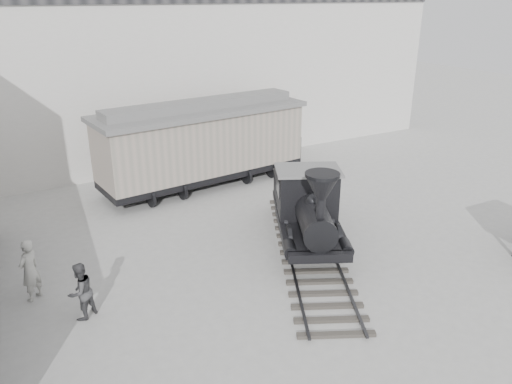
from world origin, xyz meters
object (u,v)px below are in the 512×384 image
visitor_b (81,291)px  visitor_a (30,270)px  locomotive (308,211)px  boxcar (202,142)px

visitor_b → visitor_a: bearing=-89.4°
locomotive → boxcar: (-0.80, 7.36, 0.85)m
boxcar → visitor_b: size_ratio=6.02×
locomotive → visitor_a: locomotive is taller
locomotive → visitor_a: size_ratio=5.00×
boxcar → visitor_b: 10.81m
boxcar → visitor_b: boxcar is taller
locomotive → visitor_b: 8.02m
locomotive → visitor_a: 9.13m
visitor_a → locomotive: bearing=131.4°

